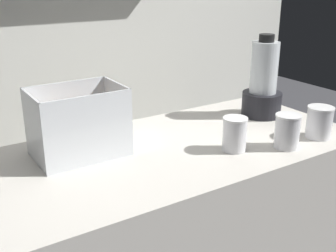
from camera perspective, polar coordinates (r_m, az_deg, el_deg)
back_wall_unit at (r=2.03m, az=-12.11°, el=13.86°), size 2.60×0.24×2.50m
carrot_display_bin at (r=1.41m, az=-11.90°, el=-1.08°), size 0.29×0.20×0.23m
blender_pitcher at (r=1.78m, az=12.72°, el=5.36°), size 0.16×0.16×0.34m
juice_cup_orange_far_left at (r=1.43m, az=8.98°, el=-1.37°), size 0.08×0.08×0.12m
juice_cup_beet_left at (r=1.49m, az=15.81°, el=-0.92°), size 0.09×0.09×0.12m
juice_cup_carrot_middle at (r=1.62m, az=19.78°, el=0.26°), size 0.09×0.09×0.12m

